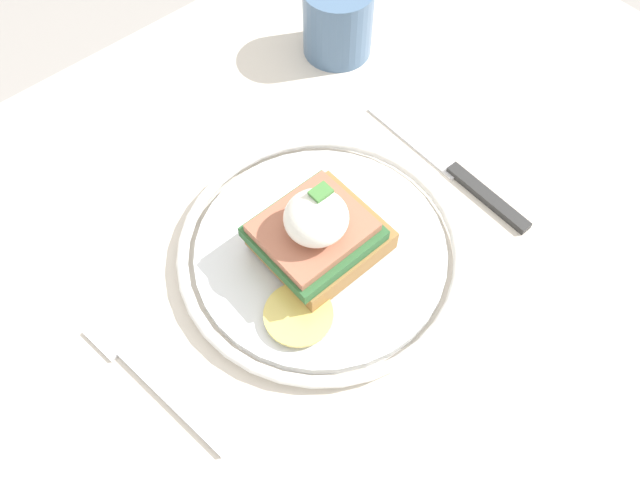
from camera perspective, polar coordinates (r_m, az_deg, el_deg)
name	(u,v)px	position (r m, az deg, el deg)	size (l,w,h in m)	color
ground_plane	(320,451)	(1.23, 0.03, -18.77)	(6.00, 6.00, 0.00)	#9E9993
dining_table	(321,315)	(0.65, 0.06, -6.90)	(0.97, 0.70, 0.73)	beige
plate	(320,257)	(0.53, 0.00, -1.54)	(0.25, 0.25, 0.02)	silver
sandwich	(317,238)	(0.50, -0.25, 0.22)	(0.13, 0.10, 0.08)	#9E703D
fork	(149,377)	(0.51, -15.40, -12.01)	(0.03, 0.15, 0.00)	silver
knife	(458,174)	(0.60, 12.50, 5.95)	(0.02, 0.20, 0.01)	#2D2D2D
cup	(338,20)	(0.68, 1.64, 19.48)	(0.07, 0.07, 0.08)	slate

